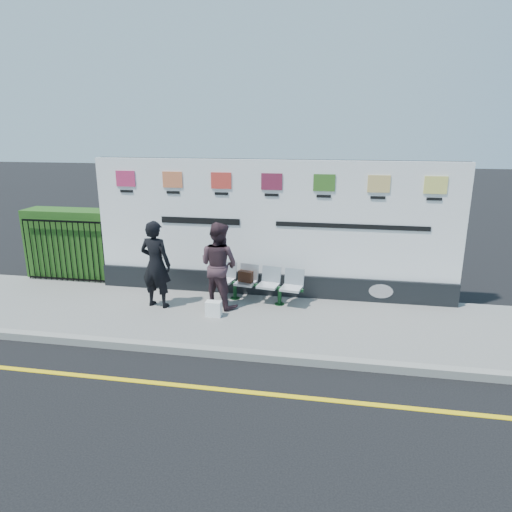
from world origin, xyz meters
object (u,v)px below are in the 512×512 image
at_px(billboard, 272,238).
at_px(woman_left, 156,264).
at_px(bench, 257,292).
at_px(woman_right, 219,265).

relative_size(billboard, woman_left, 4.34).
distance_m(bench, woman_right, 1.08).
relative_size(bench, woman_left, 1.06).
height_order(billboard, bench, billboard).
xyz_separation_m(woman_left, woman_right, (1.28, 0.25, -0.02)).
bearing_deg(woman_left, bench, -153.38).
bearing_deg(woman_left, woman_right, -159.31).
bearing_deg(woman_right, woman_left, 34.55).
bearing_deg(bench, woman_right, -144.26).
bearing_deg(bench, billboard, 75.42).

